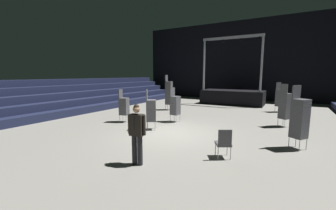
{
  "coord_description": "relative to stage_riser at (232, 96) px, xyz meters",
  "views": [
    {
      "loc": [
        4.39,
        -7.99,
        2.57
      ],
      "look_at": [
        0.28,
        -0.88,
        1.4
      ],
      "focal_mm": 22.69,
      "sensor_mm": 36.0,
      "label": 1
    }
  ],
  "objects": [
    {
      "name": "stage_riser",
      "position": [
        0.0,
        0.0,
        0.0
      ],
      "size": [
        5.17,
        2.52,
        5.66
      ],
      "color": "black",
      "rests_on": "ground_plane"
    },
    {
      "name": "chair_stack_front_left",
      "position": [
        -3.32,
        -5.52,
        0.57
      ],
      "size": [
        0.5,
        0.5,
        2.56
      ],
      "rotation": [
        0.0,
        0.0,
        4.85
      ],
      "color": "#B2B5BA",
      "rests_on": "ground_plane"
    },
    {
      "name": "chair_stack_mid_right",
      "position": [
        -1.2,
        -10.9,
        0.23
      ],
      "size": [
        0.61,
        0.61,
        1.88
      ],
      "rotation": [
        0.0,
        0.0,
        5.27
      ],
      "color": "#B2B5BA",
      "rests_on": "ground_plane"
    },
    {
      "name": "man_with_tie",
      "position": [
        0.71,
        -14.38,
        0.29
      ],
      "size": [
        0.57,
        0.28,
        1.76
      ],
      "rotation": [
        0.0,
        0.0,
        3.27
      ],
      "color": "black",
      "rests_on": "ground_plane"
    },
    {
      "name": "chair_stack_mid_left",
      "position": [
        -3.41,
        -10.29,
        0.19
      ],
      "size": [
        0.54,
        0.54,
        1.79
      ],
      "rotation": [
        0.0,
        0.0,
        4.98
      ],
      "color": "#B2B5BA",
      "rests_on": "ground_plane"
    },
    {
      "name": "chair_stack_rear_right",
      "position": [
        -1.01,
        -8.86,
        0.23
      ],
      "size": [
        0.48,
        0.48,
        1.88
      ],
      "rotation": [
        0.0,
        0.0,
        4.61
      ],
      "color": "#B2B5BA",
      "rests_on": "ground_plane"
    },
    {
      "name": "chair_stack_rear_left",
      "position": [
        3.81,
        -2.51,
        0.31
      ],
      "size": [
        0.62,
        0.62,
        2.05
      ],
      "rotation": [
        0.0,
        0.0,
        4.0
      ],
      "color": "#B2B5BA",
      "rests_on": "ground_plane"
    },
    {
      "name": "arena_end_wall",
      "position": [
        0.0,
        4.01,
        3.29
      ],
      "size": [
        22.0,
        0.3,
        8.0
      ],
      "primitive_type": "cube",
      "color": "black",
      "rests_on": "ground_plane"
    },
    {
      "name": "loose_chair_near_man",
      "position": [
        2.73,
        -12.68,
        -0.18
      ],
      "size": [
        0.6,
        0.6,
        0.95
      ],
      "rotation": [
        0.0,
        0.0,
        0.52
      ],
      "color": "#B2B5BA",
      "rests_on": "ground_plane"
    },
    {
      "name": "ground_plane",
      "position": [
        0.0,
        -10.99,
        -0.76
      ],
      "size": [
        22.0,
        30.0,
        0.1
      ],
      "primitive_type": "cube",
      "color": "gray"
    },
    {
      "name": "bleacher_bank_left",
      "position": [
        -9.12,
        -9.99,
        0.41
      ],
      "size": [
        3.75,
        24.0,
        2.25
      ],
      "rotation": [
        0.0,
        0.0,
        1.57
      ],
      "color": "#191E38",
      "rests_on": "ground_plane"
    },
    {
      "name": "chair_stack_mid_centre",
      "position": [
        4.22,
        -7.11,
        0.36
      ],
      "size": [
        0.61,
        0.61,
        2.14
      ],
      "rotation": [
        0.0,
        0.0,
        5.66
      ],
      "color": "#B2B5BA",
      "rests_on": "ground_plane"
    },
    {
      "name": "chair_stack_front_right",
      "position": [
        4.73,
        -10.54,
        0.4
      ],
      "size": [
        0.61,
        0.61,
        2.22
      ],
      "rotation": [
        0.0,
        0.0,
        4.11
      ],
      "color": "#B2B5BA",
      "rests_on": "ground_plane"
    }
  ]
}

